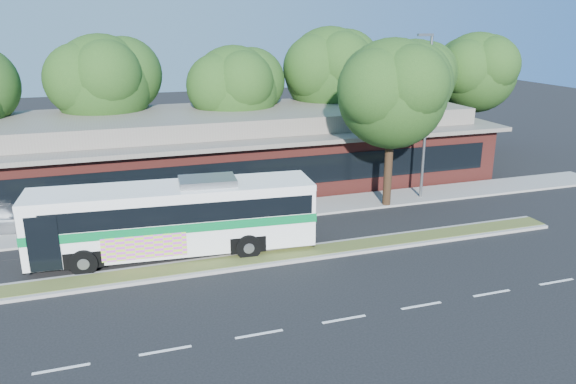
% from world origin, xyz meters
% --- Properties ---
extents(ground, '(120.00, 120.00, 0.00)m').
position_xyz_m(ground, '(0.00, 0.00, 0.00)').
color(ground, black).
rests_on(ground, ground).
extents(median_strip, '(26.00, 1.10, 0.15)m').
position_xyz_m(median_strip, '(0.00, 0.60, 0.07)').
color(median_strip, '#475524').
rests_on(median_strip, ground).
extents(sidewalk, '(44.00, 2.60, 0.12)m').
position_xyz_m(sidewalk, '(0.00, 6.40, 0.06)').
color(sidewalk, gray).
rests_on(sidewalk, ground).
extents(plaza_building, '(33.20, 11.20, 4.45)m').
position_xyz_m(plaza_building, '(0.00, 12.99, 2.13)').
color(plaza_building, maroon).
rests_on(plaza_building, ground).
extents(lamp_post, '(0.93, 0.18, 9.07)m').
position_xyz_m(lamp_post, '(9.56, 6.00, 4.90)').
color(lamp_post, slate).
rests_on(lamp_post, ground).
extents(tree_bg_b, '(6.69, 6.00, 9.00)m').
position_xyz_m(tree_bg_b, '(-6.57, 16.14, 6.14)').
color(tree_bg_b, black).
rests_on(tree_bg_b, ground).
extents(tree_bg_c, '(6.24, 5.60, 8.26)m').
position_xyz_m(tree_bg_c, '(1.40, 15.13, 5.59)').
color(tree_bg_c, black).
rests_on(tree_bg_c, ground).
extents(tree_bg_d, '(6.91, 6.20, 9.37)m').
position_xyz_m(tree_bg_d, '(8.45, 16.15, 6.42)').
color(tree_bg_d, black).
rests_on(tree_bg_d, ground).
extents(tree_bg_e, '(6.47, 5.80, 8.50)m').
position_xyz_m(tree_bg_e, '(14.42, 15.14, 5.74)').
color(tree_bg_e, black).
rests_on(tree_bg_e, ground).
extents(tree_bg_f, '(6.69, 6.00, 8.92)m').
position_xyz_m(tree_bg_f, '(20.43, 16.14, 6.06)').
color(tree_bg_f, black).
rests_on(tree_bg_f, ground).
extents(transit_bus, '(12.09, 3.48, 3.35)m').
position_xyz_m(transit_bus, '(-4.62, 2.39, 1.86)').
color(transit_bus, white).
rests_on(transit_bus, ground).
extents(sedan, '(5.04, 2.80, 1.38)m').
position_xyz_m(sedan, '(-12.02, 7.80, 0.69)').
color(sedan, silver).
rests_on(sedan, ground).
extents(sidewalk_tree, '(6.31, 5.66, 8.94)m').
position_xyz_m(sidewalk_tree, '(7.51, 5.52, 6.24)').
color(sidewalk_tree, black).
rests_on(sidewalk_tree, ground).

